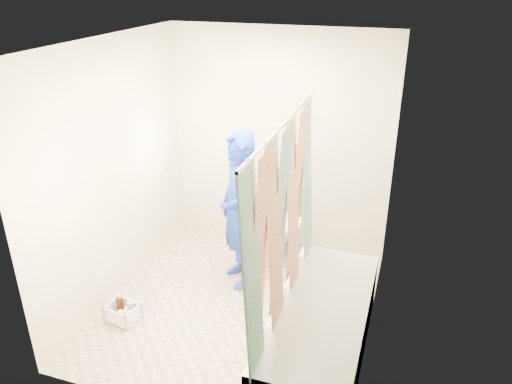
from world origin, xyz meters
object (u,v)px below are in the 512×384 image
(bathtub, at_px, (320,330))
(plumber, at_px, (239,211))
(toilet, at_px, (279,222))
(cleaning_caddy, at_px, (124,314))

(bathtub, xyz_separation_m, plumber, (-0.98, 0.82, 0.52))
(toilet, distance_m, plumber, 0.78)
(toilet, xyz_separation_m, plumber, (-0.23, -0.63, 0.40))
(bathtub, relative_size, toilet, 2.23)
(toilet, bearing_deg, bathtub, -69.58)
(bathtub, bearing_deg, plumber, 140.27)
(toilet, distance_m, cleaning_caddy, 1.87)
(plumber, xyz_separation_m, cleaning_caddy, (-0.77, -0.92, -0.71))
(plumber, bearing_deg, toilet, 120.13)
(bathtub, bearing_deg, toilet, 117.51)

